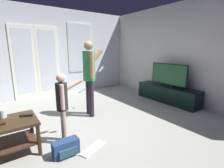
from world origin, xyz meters
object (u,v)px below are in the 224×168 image
object	(u,v)px
person_adult	(90,72)
dvd_remote_slim	(26,115)
cup_near_edge	(3,114)
backpack	(66,148)
person_child	(63,102)
tv_stand	(167,94)
flat_screen_tv	(169,75)
loose_keyboard	(93,148)

from	to	relation	value
person_adult	dvd_remote_slim	size ratio (longest dim) A/B	9.25
cup_near_edge	dvd_remote_slim	xyz separation A→B (m)	(0.27, -0.13, -0.05)
backpack	dvd_remote_slim	distance (m)	0.74
person_child	cup_near_edge	size ratio (longest dim) A/B	9.21
tv_stand	flat_screen_tv	xyz separation A→B (m)	(-0.00, 0.00, 0.52)
person_adult	flat_screen_tv	bearing A→B (deg)	-10.62
tv_stand	loose_keyboard	bearing A→B (deg)	-165.00
dvd_remote_slim	loose_keyboard	bearing A→B (deg)	-11.76
person_child	loose_keyboard	size ratio (longest dim) A/B	2.35
person_child	loose_keyboard	xyz separation A→B (m)	(0.25, -0.43, -0.63)
tv_stand	cup_near_edge	xyz separation A→B (m)	(-3.70, 0.01, 0.32)
person_child	cup_near_edge	xyz separation A→B (m)	(-0.75, 0.31, -0.11)
tv_stand	backpack	size ratio (longest dim) A/B	4.94
tv_stand	person_adult	size ratio (longest dim) A/B	1.10
flat_screen_tv	person_child	world-z (taller)	person_child
person_adult	dvd_remote_slim	xyz separation A→B (m)	(-1.31, -0.52, -0.45)
tv_stand	cup_near_edge	bearing A→B (deg)	179.88
dvd_remote_slim	flat_screen_tv	bearing A→B (deg)	29.93
person_child	loose_keyboard	bearing A→B (deg)	-59.91
backpack	loose_keyboard	xyz separation A→B (m)	(0.36, -0.10, -0.09)
tv_stand	cup_near_edge	distance (m)	3.72
person_adult	loose_keyboard	size ratio (longest dim) A/B	3.45
person_adult	cup_near_edge	world-z (taller)	person_adult
cup_near_edge	backpack	bearing A→B (deg)	-44.96
person_adult	tv_stand	bearing A→B (deg)	-10.71
tv_stand	person_child	size ratio (longest dim) A/B	1.61
loose_keyboard	tv_stand	bearing A→B (deg)	15.00
person_adult	backpack	world-z (taller)	person_adult
person_adult	loose_keyboard	xyz separation A→B (m)	(-0.58, -1.13, -0.93)
person_child	cup_near_edge	world-z (taller)	person_child
backpack	cup_near_edge	distance (m)	1.00
backpack	dvd_remote_slim	bearing A→B (deg)	126.14
person_adult	backpack	distance (m)	1.63
person_child	backpack	xyz separation A→B (m)	(-0.11, -0.33, -0.54)
tv_stand	person_adult	distance (m)	2.28
person_adult	cup_near_edge	distance (m)	1.68
cup_near_edge	dvd_remote_slim	world-z (taller)	cup_near_edge
tv_stand	flat_screen_tv	bearing A→B (deg)	114.29
person_adult	loose_keyboard	bearing A→B (deg)	-117.36
tv_stand	dvd_remote_slim	xyz separation A→B (m)	(-3.44, -0.12, 0.28)
person_adult	cup_near_edge	bearing A→B (deg)	-166.02
flat_screen_tv	dvd_remote_slim	distance (m)	3.45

